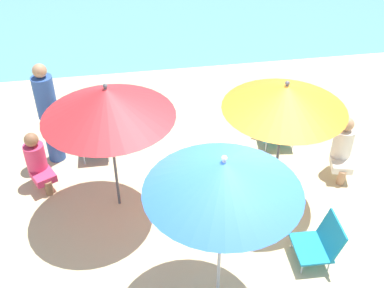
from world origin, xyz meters
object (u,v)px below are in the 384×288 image
Objects in this scene: beach_chair_a at (277,126)px; beach_chair_b at (95,136)px; beach_chair_c at (321,242)px; umbrella_blue at (223,176)px; person_c at (49,114)px; person_b at (37,160)px; umbrella_red at (107,103)px; person_a at (343,147)px; umbrella_orange at (286,97)px.

beach_chair_b is (-3.07, 0.21, 0.01)m from beach_chair_a.
beach_chair_b is at bearing -42.33° from beach_chair_c.
person_c is at bearing 124.85° from umbrella_blue.
beach_chair_c is (1.37, 0.25, -1.48)m from umbrella_blue.
person_b is 0.53× the size of person_c.
person_a is at bearing 2.60° from umbrella_red.
umbrella_orange reaches higher than beach_chair_c.
umbrella_red is 2.04m from umbrella_blue.
person_c is at bearing -35.66° from beach_chair_c.
beach_chair_b is at bearing -91.94° from person_a.
beach_chair_b is (-0.32, 1.34, -1.41)m from umbrella_red.
umbrella_red reaches higher than person_c.
beach_chair_b is (-1.43, 3.05, -1.46)m from umbrella_blue.
beach_chair_b is 0.64× the size of person_a.
beach_chair_c is 4.43m from person_c.
umbrella_red is at bearing 176.77° from umbrella_orange.
umbrella_orange is 0.93× the size of umbrella_blue.
umbrella_red is 2.20× the size of person_b.
umbrella_red is 3.21m from beach_chair_c.
person_a is at bearing 73.06° from beach_chair_b.
umbrella_red reaches higher than person_a.
beach_chair_b is at bearing 164.89° from person_c.
umbrella_red is 2.04× the size of person_a.
umbrella_orange is 3.64m from person_c.
person_a is at bearing -118.54° from beach_chair_c.
umbrella_blue is 1.19× the size of person_c.
beach_chair_c is at bearing 119.48° from person_c.
person_c reaches higher than person_b.
person_a is 0.57× the size of person_c.
person_a is (3.78, -1.19, 0.17)m from beach_chair_b.
person_b reaches higher than beach_chair_a.
umbrella_blue is at bearing 25.55° from beach_chair_b.
umbrella_orange is 2.91× the size of beach_chair_a.
umbrella_orange is at bearing 134.71° from person_c.
umbrella_red is at bearing 123.00° from umbrella_blue.
umbrella_red is at bearing -59.38° from beach_chair_a.
beach_chair_c is 1.90m from person_a.
person_c is (-2.07, 2.97, -0.91)m from umbrella_blue.
beach_chair_a is at bearing 155.87° from person_c.
beach_chair_c is (-0.27, -2.60, -0.01)m from beach_chair_a.
umbrella_blue reaches higher than person_a.
beach_chair_a is at bearing 86.64° from beach_chair_b.
beach_chair_b reaches higher than beach_chair_c.
umbrella_red reaches higher than umbrella_orange.
umbrella_red is at bearing -71.93° from person_a.
beach_chair_a is 2.61m from beach_chair_c.
person_c reaches higher than beach_chair_b.
person_c is (-3.27, 1.39, -0.78)m from umbrella_orange.
person_c is at bearing -83.77° from beach_chair_a.
umbrella_red is 3.18× the size of beach_chair_b.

